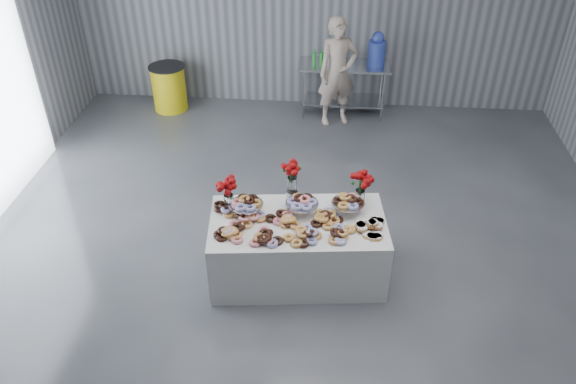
# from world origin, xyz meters

# --- Properties ---
(ground) EXTENTS (9.00, 9.00, 0.00)m
(ground) POSITION_xyz_m (0.00, 0.00, 0.00)
(ground) COLOR #383A3F
(ground) RESTS_ON ground
(room_walls) EXTENTS (8.04, 9.04, 4.02)m
(room_walls) POSITION_xyz_m (-0.27, 0.07, 2.64)
(room_walls) COLOR gray
(room_walls) RESTS_ON ground
(display_table) EXTENTS (2.00, 1.20, 0.75)m
(display_table) POSITION_xyz_m (0.02, 0.08, 0.38)
(display_table) COLOR silver
(display_table) RESTS_ON ground
(prep_table) EXTENTS (1.50, 0.60, 0.90)m
(prep_table) POSITION_xyz_m (0.50, 4.10, 0.62)
(prep_table) COLOR silver
(prep_table) RESTS_ON ground
(donut_mounds) EXTENTS (1.88, 0.99, 0.09)m
(donut_mounds) POSITION_xyz_m (0.02, 0.03, 0.80)
(donut_mounds) COLOR #BC8444
(donut_mounds) RESTS_ON display_table
(cake_stand_left) EXTENTS (0.36, 0.36, 0.17)m
(cake_stand_left) POSITION_xyz_m (-0.54, 0.17, 0.89)
(cake_stand_left) COLOR silver
(cake_stand_left) RESTS_ON display_table
(cake_stand_mid) EXTENTS (0.36, 0.36, 0.17)m
(cake_stand_mid) POSITION_xyz_m (0.05, 0.24, 0.89)
(cake_stand_mid) COLOR silver
(cake_stand_mid) RESTS_ON display_table
(cake_stand_right) EXTENTS (0.36, 0.36, 0.17)m
(cake_stand_right) POSITION_xyz_m (0.55, 0.29, 0.89)
(cake_stand_right) COLOR silver
(cake_stand_right) RESTS_ON display_table
(danish_pile) EXTENTS (0.48, 0.48, 0.11)m
(danish_pile) POSITION_xyz_m (0.78, 0.01, 0.81)
(danish_pile) COLOR silver
(danish_pile) RESTS_ON display_table
(bouquet_left) EXTENTS (0.26, 0.26, 0.42)m
(bouquet_left) POSITION_xyz_m (-0.75, 0.25, 1.05)
(bouquet_left) COLOR white
(bouquet_left) RESTS_ON display_table
(bouquet_right) EXTENTS (0.26, 0.26, 0.42)m
(bouquet_right) POSITION_xyz_m (0.68, 0.46, 1.05)
(bouquet_right) COLOR white
(bouquet_right) RESTS_ON display_table
(bouquet_center) EXTENTS (0.26, 0.26, 0.57)m
(bouquet_center) POSITION_xyz_m (-0.07, 0.42, 1.13)
(bouquet_center) COLOR silver
(bouquet_center) RESTS_ON display_table
(water_jug) EXTENTS (0.28, 0.28, 0.55)m
(water_jug) POSITION_xyz_m (1.00, 4.10, 1.15)
(water_jug) COLOR blue
(water_jug) RESTS_ON prep_table
(drink_bottles) EXTENTS (0.54, 0.08, 0.27)m
(drink_bottles) POSITION_xyz_m (0.18, 4.00, 1.04)
(drink_bottles) COLOR #268C33
(drink_bottles) RESTS_ON prep_table
(person) EXTENTS (0.75, 0.62, 1.77)m
(person) POSITION_xyz_m (0.39, 3.80, 0.89)
(person) COLOR #CC8C93
(person) RESTS_ON ground
(trash_barrel) EXTENTS (0.61, 0.61, 0.79)m
(trash_barrel) POSITION_xyz_m (-2.47, 4.03, 0.39)
(trash_barrel) COLOR yellow
(trash_barrel) RESTS_ON ground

